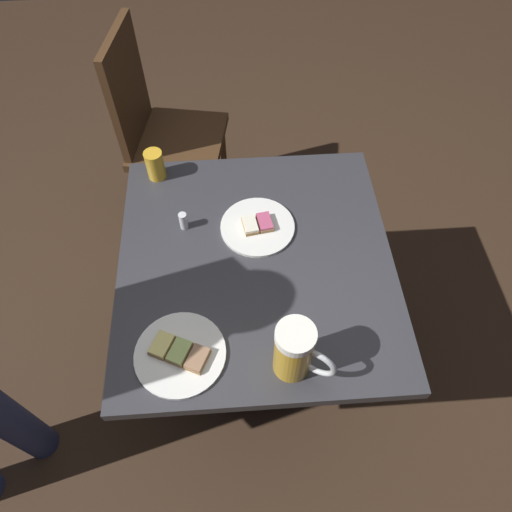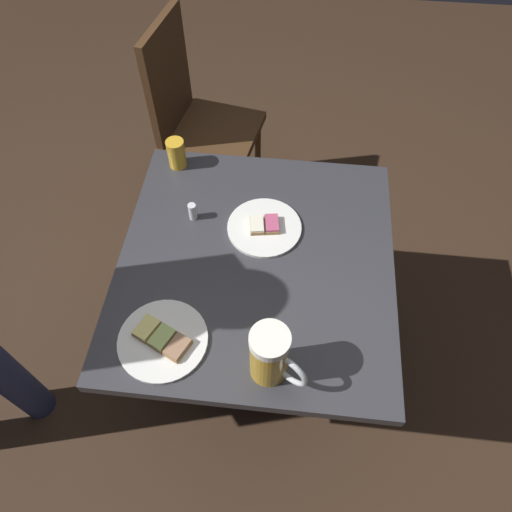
{
  "view_description": "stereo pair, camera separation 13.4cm",
  "coord_description": "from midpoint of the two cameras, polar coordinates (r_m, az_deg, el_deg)",
  "views": [
    {
      "loc": [
        -0.05,
        -0.76,
        1.85
      ],
      "look_at": [
        0.0,
        0.0,
        0.74
      ],
      "focal_mm": 33.04,
      "sensor_mm": 36.0,
      "label": 1
    },
    {
      "loc": [
        0.08,
        -0.76,
        1.85
      ],
      "look_at": [
        0.0,
        0.0,
        0.74
      ],
      "focal_mm": 33.04,
      "sensor_mm": 36.0,
      "label": 2
    }
  ],
  "objects": [
    {
      "name": "cafe_chair",
      "position": [
        2.09,
        -13.49,
        14.88
      ],
      "size": [
        0.44,
        0.44,
        0.94
      ],
      "rotation": [
        0.0,
        0.0,
        -1.75
      ],
      "color": "#472D19",
      "rests_on": "ground_plane"
    },
    {
      "name": "salt_shaker",
      "position": [
        1.43,
        -11.46,
        4.01
      ],
      "size": [
        0.02,
        0.02,
        0.06
      ],
      "primitive_type": "cylinder",
      "color": "silver",
      "rests_on": "cafe_table"
    },
    {
      "name": "plate_near",
      "position": [
        1.24,
        -12.33,
        -11.71
      ],
      "size": [
        0.23,
        0.23,
        0.03
      ],
      "color": "white",
      "rests_on": "cafe_table"
    },
    {
      "name": "beer_glass_small",
      "position": [
        1.58,
        -14.55,
        10.49
      ],
      "size": [
        0.06,
        0.06,
        0.1
      ],
      "primitive_type": "cylinder",
      "color": "gold",
      "rests_on": "cafe_table"
    },
    {
      "name": "plate_far",
      "position": [
        1.42,
        -2.52,
        3.44
      ],
      "size": [
        0.22,
        0.22,
        0.03
      ],
      "color": "white",
      "rests_on": "cafe_table"
    },
    {
      "name": "cafe_table",
      "position": [
        1.48,
        -2.6,
        -3.71
      ],
      "size": [
        0.79,
        0.84,
        0.72
      ],
      "color": "black",
      "rests_on": "ground_plane"
    },
    {
      "name": "ground_plane",
      "position": [
        2.0,
        -1.96,
        -12.32
      ],
      "size": [
        6.0,
        6.0,
        0.0
      ],
      "primitive_type": "plane",
      "color": "#382619"
    },
    {
      "name": "beer_mug",
      "position": [
        1.12,
        1.32,
        -11.74
      ],
      "size": [
        0.14,
        0.11,
        0.19
      ],
      "color": "gold",
      "rests_on": "cafe_table"
    }
  ]
}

